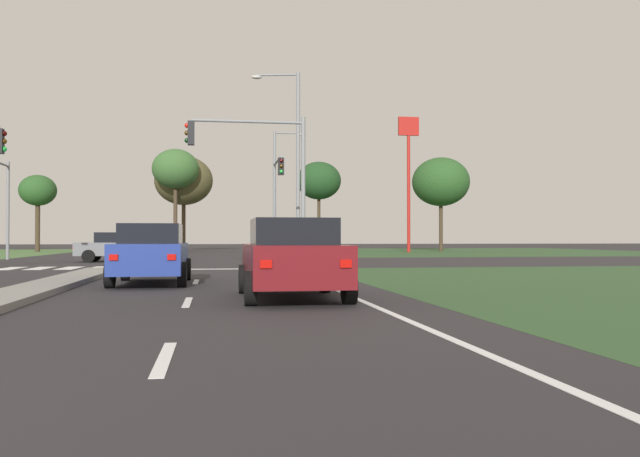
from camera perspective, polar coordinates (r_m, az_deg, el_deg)
name	(u,v)px	position (r m, az deg, el deg)	size (l,w,h in m)	color
ground_plane	(131,263)	(33.84, -15.85, -2.87)	(200.00, 200.00, 0.00)	#282628
grass_verge_far_right	(452,251)	(61.95, 11.26, -1.93)	(35.00, 35.00, 0.01)	#2D4C28
median_island_near	(18,294)	(15.17, -24.41, -5.14)	(1.20, 22.00, 0.14)	gray
median_island_far	(167,251)	(58.73, -12.96, -1.92)	(1.20, 36.00, 0.14)	#ADA89E
lane_dash_near	(164,358)	(7.11, -13.16, -10.75)	(0.14, 2.00, 0.01)	silver
lane_dash_second	(188,302)	(13.05, -11.27, -6.20)	(0.14, 2.00, 0.01)	silver
lane_dash_third	(196,282)	(19.03, -10.57, -4.50)	(0.14, 2.00, 0.01)	silver
edge_line_right	(335,290)	(15.89, 1.32, -5.25)	(0.14, 24.00, 0.01)	silver
stop_bar_near	(209,269)	(26.61, -9.49, -3.44)	(6.40, 0.50, 0.01)	silver
crosswalk_bar_third	(10,268)	(29.54, -24.99, -3.12)	(0.70, 2.80, 0.01)	silver
crosswalk_bar_fourth	(40,268)	(29.25, -22.82, -3.15)	(0.70, 2.80, 0.01)	silver
crosswalk_bar_fifth	(70,268)	(28.99, -20.61, -3.19)	(0.70, 2.80, 0.01)	silver
crosswalk_bar_sixth	(99,268)	(28.79, -18.37, -3.21)	(0.70, 2.80, 0.01)	silver
car_blue_near	(152,253)	(18.45, -14.20, -2.08)	(1.96, 4.60, 1.61)	navy
car_grey_third	(118,247)	(35.99, -16.86, -1.50)	(4.29, 2.06, 1.51)	slate
car_maroon_fourth	(292,258)	(13.57, -2.41, -2.54)	(2.04, 4.34, 1.62)	maroon
traffic_signal_near_right	(262,164)	(27.22, -4.95, 5.55)	(4.87, 0.32, 6.19)	gray
traffic_signal_far_right	(277,190)	(38.93, -3.73, 3.33)	(0.32, 4.39, 5.91)	gray
traffic_signal_far_left	(0,191)	(40.46, -25.72, 2.93)	(0.32, 4.21, 5.57)	gray
street_lamp_second	(294,156)	(34.61, -2.23, 6.20)	(2.50, 0.71, 9.78)	gray
street_lamp_third	(277,186)	(47.92, -3.66, 3.67)	(2.38, 0.28, 8.87)	gray
pedestrian_at_median	(153,239)	(44.30, -14.07, -0.86)	(0.34, 0.34, 1.71)	#4C4C4C
fastfood_pole_sign	(408,154)	(58.49, 7.58, 6.36)	(1.80, 0.40, 11.70)	red
treeline_second	(38,191)	(64.17, -23.00, 2.95)	(3.22, 3.22, 6.82)	#423323
treeline_third	(176,169)	(61.30, -12.26, 4.97)	(4.16, 4.16, 9.20)	#423323
treeline_fourth	(184,181)	(64.01, -11.58, 4.03)	(5.43, 5.43, 8.94)	#423323
treeline_fifth	(319,181)	(63.27, -0.10, 4.09)	(4.21, 4.21, 8.45)	#423323
treeline_sixth	(441,182)	(61.79, 10.30, 3.94)	(5.22, 5.22, 8.57)	#423323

